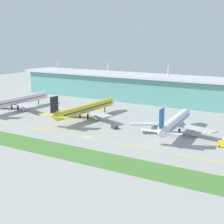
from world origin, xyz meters
TOP-DOWN VIEW (x-y plane):
  - ground_plane at (0.00, 0.00)m, footprint 600.00×600.00m
  - terminal_building at (-0.00, 113.95)m, footprint 288.00×34.00m
  - airliner_nearest at (-88.48, 32.41)m, footprint 48.79×71.26m
  - airliner_near_middle at (-27.52, 36.09)m, footprint 48.80×69.57m
  - airliner_far_middle at (37.32, 31.40)m, footprint 48.41×60.04m
  - taxiway_stripe_mid_west at (-37.00, -0.76)m, footprint 28.00×0.70m
  - taxiway_stripe_centre at (-3.00, -0.76)m, footprint 28.00×0.70m
  - taxiway_stripe_mid_east at (31.00, -0.76)m, footprint 28.00×0.70m
  - taxiway_stripe_east at (65.00, -0.76)m, footprint 28.00×0.70m
  - grass_verge at (0.00, -25.50)m, footprint 300.00×18.00m
  - pushback_tug at (3.20, 23.36)m, footprint 5.01×4.12m

SIDE VIEW (x-z plane):
  - ground_plane at x=0.00m, z-range 0.00..0.00m
  - taxiway_stripe_mid_west at x=-37.00m, z-range 0.00..0.04m
  - taxiway_stripe_centre at x=-3.00m, z-range 0.00..0.04m
  - taxiway_stripe_mid_east at x=31.00m, z-range 0.00..0.04m
  - taxiway_stripe_east at x=65.00m, z-range 0.00..0.04m
  - grass_verge at x=0.00m, z-range 0.00..0.10m
  - pushback_tug at x=3.20m, z-range 0.18..2.03m
  - airliner_far_middle at x=37.32m, z-range -3.01..15.89m
  - airliner_near_middle at x=-27.52m, z-range -2.99..15.91m
  - airliner_nearest at x=-88.48m, z-range -2.99..15.91m
  - terminal_building at x=0.00m, z-range -4.29..27.03m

